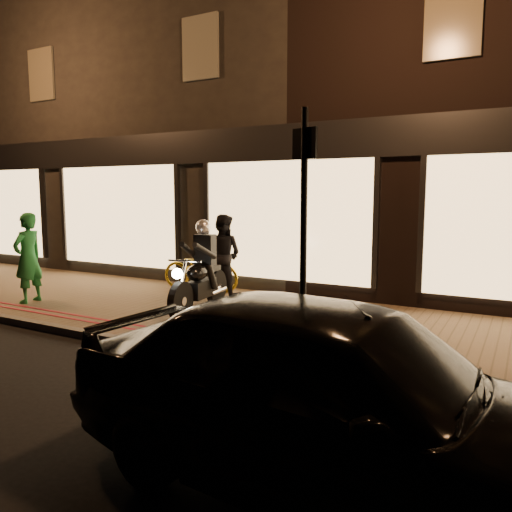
{
  "coord_description": "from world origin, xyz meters",
  "views": [
    {
      "loc": [
        4.31,
        -5.06,
        2.16
      ],
      "look_at": [
        0.25,
        2.3,
        1.1
      ],
      "focal_mm": 35.0,
      "sensor_mm": 36.0,
      "label": 1
    }
  ],
  "objects_px": {
    "sign_post": "(304,225)",
    "bicycle_gold": "(201,269)",
    "person_green": "(28,258)",
    "motorcycle": "(201,276)",
    "parked_car": "(336,394)"
  },
  "relations": [
    {
      "from": "sign_post",
      "to": "bicycle_gold",
      "type": "bearing_deg",
      "value": 139.43
    },
    {
      "from": "bicycle_gold",
      "to": "person_green",
      "type": "xyz_separation_m",
      "value": [
        -2.17,
        -2.47,
        0.39
      ]
    },
    {
      "from": "sign_post",
      "to": "person_green",
      "type": "bearing_deg",
      "value": 173.18
    },
    {
      "from": "sign_post",
      "to": "bicycle_gold",
      "type": "relative_size",
      "value": 1.73
    },
    {
      "from": "motorcycle",
      "to": "parked_car",
      "type": "height_order",
      "value": "motorcycle"
    },
    {
      "from": "motorcycle",
      "to": "person_green",
      "type": "distance_m",
      "value": 3.39
    },
    {
      "from": "parked_car",
      "to": "sign_post",
      "type": "bearing_deg",
      "value": 34.61
    },
    {
      "from": "bicycle_gold",
      "to": "motorcycle",
      "type": "bearing_deg",
      "value": -151.36
    },
    {
      "from": "sign_post",
      "to": "bicycle_gold",
      "type": "xyz_separation_m",
      "value": [
        -3.71,
        3.18,
        -1.22
      ]
    },
    {
      "from": "motorcycle",
      "to": "sign_post",
      "type": "xyz_separation_m",
      "value": [
        2.64,
        -1.66,
        1.06
      ]
    },
    {
      "from": "sign_post",
      "to": "person_green",
      "type": "xyz_separation_m",
      "value": [
        -5.88,
        0.7,
        -0.84
      ]
    },
    {
      "from": "motorcycle",
      "to": "parked_car",
      "type": "xyz_separation_m",
      "value": [
        3.79,
        -3.69,
        -0.01
      ]
    },
    {
      "from": "sign_post",
      "to": "person_green",
      "type": "height_order",
      "value": "sign_post"
    },
    {
      "from": "bicycle_gold",
      "to": "person_green",
      "type": "relative_size",
      "value": 1.03
    },
    {
      "from": "sign_post",
      "to": "motorcycle",
      "type": "bearing_deg",
      "value": 147.82
    }
  ]
}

